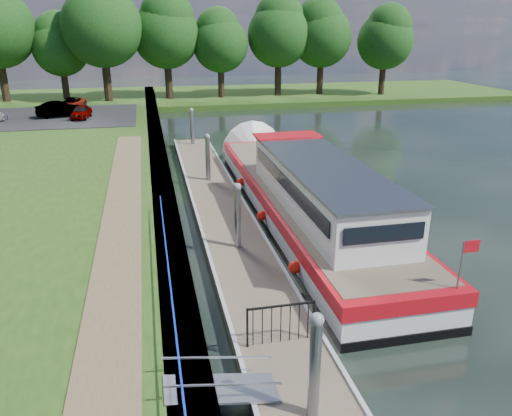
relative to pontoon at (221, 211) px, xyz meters
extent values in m
plane|color=black|center=(0.00, -13.00, -0.18)|extent=(160.00, 160.00, 0.00)
cube|color=#473D2D|center=(-2.55, 2.00, 0.20)|extent=(1.10, 90.00, 0.78)
cube|color=#244413|center=(12.00, 39.00, 0.12)|extent=(60.00, 18.00, 0.60)
cube|color=brown|center=(-4.40, -5.00, 0.62)|extent=(1.60, 40.00, 0.05)
cube|color=black|center=(-11.00, 25.00, 0.62)|extent=(14.00, 12.00, 0.06)
cube|color=#0C2DBF|center=(-2.75, -10.00, 1.29)|extent=(0.04, 18.00, 0.04)
cube|color=#0C2DBF|center=(-2.75, -10.00, 0.94)|extent=(0.03, 18.00, 0.03)
cylinder|color=#0C2DBF|center=(-2.75, -13.00, 0.95)|extent=(0.04, 0.04, 0.72)
cylinder|color=#0C2DBF|center=(-2.75, -11.00, 0.95)|extent=(0.04, 0.04, 0.72)
cylinder|color=#0C2DBF|center=(-2.75, -9.00, 0.95)|extent=(0.04, 0.04, 0.72)
cylinder|color=#0C2DBF|center=(-2.75, -7.00, 0.95)|extent=(0.04, 0.04, 0.72)
cylinder|color=#0C2DBF|center=(-2.75, -5.00, 0.95)|extent=(0.04, 0.04, 0.72)
cylinder|color=#0C2DBF|center=(-2.75, -3.00, 0.95)|extent=(0.04, 0.04, 0.72)
cylinder|color=#0C2DBF|center=(-2.75, -1.00, 0.95)|extent=(0.04, 0.04, 0.72)
cube|color=brown|center=(0.00, 0.00, 0.10)|extent=(2.50, 30.00, 0.24)
cube|color=#9EA0A3|center=(0.00, -12.00, -0.13)|extent=(2.30, 5.00, 0.30)
cube|color=#9EA0A3|center=(0.00, -4.00, -0.13)|extent=(2.30, 5.00, 0.30)
cube|color=#9EA0A3|center=(0.00, 4.00, -0.13)|extent=(2.30, 5.00, 0.30)
cube|color=#9EA0A3|center=(0.00, 12.00, -0.13)|extent=(2.30, 5.00, 0.30)
cube|color=#9EA0A3|center=(1.19, 0.00, 0.25)|extent=(0.12, 30.00, 0.06)
cube|color=#9EA0A3|center=(-1.19, 0.00, 0.25)|extent=(0.12, 30.00, 0.06)
cylinder|color=gray|center=(0.00, -13.50, 0.92)|extent=(0.26, 0.26, 3.40)
sphere|color=gray|center=(0.00, -13.50, 2.62)|extent=(0.30, 0.30, 0.30)
cylinder|color=gray|center=(0.00, -4.50, 0.92)|extent=(0.26, 0.26, 3.40)
sphere|color=gray|center=(0.00, -4.50, 2.62)|extent=(0.30, 0.30, 0.30)
cylinder|color=gray|center=(0.00, 4.50, 0.92)|extent=(0.26, 0.26, 3.40)
sphere|color=gray|center=(0.00, 4.50, 2.62)|extent=(0.30, 0.30, 0.30)
cylinder|color=gray|center=(0.00, 13.50, 0.92)|extent=(0.26, 0.26, 3.40)
sphere|color=gray|center=(0.00, 13.50, 2.62)|extent=(0.30, 0.30, 0.30)
cube|color=#A5A8AD|center=(-1.85, -12.50, 0.42)|extent=(2.58, 1.00, 0.43)
cube|color=#A5A8AD|center=(-1.85, -12.98, 0.92)|extent=(2.58, 0.04, 0.41)
cube|color=#A5A8AD|center=(-1.85, -12.02, 0.92)|extent=(2.58, 0.04, 0.41)
cube|color=black|center=(-0.90, -10.80, 0.80)|extent=(0.05, 0.05, 1.15)
cube|color=black|center=(0.90, -10.80, 0.80)|extent=(0.05, 0.05, 1.15)
cube|color=black|center=(0.00, -10.80, 1.34)|extent=(1.85, 0.05, 0.05)
cube|color=black|center=(-0.75, -10.80, 0.80)|extent=(0.02, 0.02, 1.10)
cube|color=black|center=(-0.50, -10.80, 0.80)|extent=(0.02, 0.02, 1.10)
cube|color=black|center=(-0.25, -10.80, 0.80)|extent=(0.02, 0.02, 1.10)
cube|color=black|center=(0.00, -10.80, 0.80)|extent=(0.02, 0.02, 1.10)
cube|color=black|center=(0.25, -10.80, 0.80)|extent=(0.02, 0.02, 1.10)
cube|color=black|center=(0.50, -10.80, 0.80)|extent=(0.02, 0.02, 1.10)
cube|color=black|center=(0.75, -10.80, 0.80)|extent=(0.02, 0.02, 1.10)
cube|color=black|center=(3.60, -1.12, -0.16)|extent=(4.00, 20.00, 0.55)
cube|color=silver|center=(3.60, -1.12, 0.44)|extent=(3.96, 19.90, 0.65)
cube|color=#B50C16|center=(3.60, -1.12, 1.00)|extent=(4.04, 20.00, 0.48)
cube|color=brown|center=(3.60, -1.12, 1.24)|extent=(3.68, 19.20, 0.04)
cone|color=silver|center=(3.60, 9.28, 0.37)|extent=(4.00, 1.50, 4.00)
cube|color=silver|center=(3.60, -3.62, 2.12)|extent=(3.00, 11.00, 1.75)
cube|color=gray|center=(3.60, -3.62, 3.04)|extent=(3.10, 11.20, 0.10)
cube|color=black|center=(2.08, -3.62, 2.37)|extent=(0.04, 10.00, 0.55)
cube|color=black|center=(5.12, -3.62, 2.37)|extent=(0.04, 10.00, 0.55)
cube|color=black|center=(3.60, 1.93, 2.37)|extent=(2.60, 0.04, 0.55)
cube|color=black|center=(3.60, -9.17, 2.37)|extent=(2.60, 0.04, 0.55)
cube|color=#B50C16|center=(3.60, 1.58, 3.12)|extent=(3.20, 1.60, 0.06)
cylinder|color=gray|center=(5.10, -10.82, 1.97)|extent=(0.05, 0.05, 1.50)
cube|color=#B50C16|center=(5.35, -10.82, 2.52)|extent=(0.50, 0.02, 0.35)
sphere|color=#FF1C0E|center=(1.48, -7.12, 0.47)|extent=(0.44, 0.44, 0.44)
sphere|color=#FF1C0E|center=(1.48, -2.12, 0.47)|extent=(0.44, 0.44, 0.44)
sphere|color=#FF1C0E|center=(1.48, 2.88, 0.47)|extent=(0.44, 0.44, 0.44)
imported|color=#594C47|center=(2.40, -7.08, 2.12)|extent=(0.49, 0.67, 1.72)
cylinder|color=#332316|center=(-17.49, 36.36, 2.52)|extent=(0.83, 0.83, 4.21)
cylinder|color=#332316|center=(-11.50, 36.87, 1.97)|extent=(0.70, 0.70, 3.10)
sphere|color=#123810|center=(-11.50, 36.87, 5.92)|extent=(5.85, 5.85, 5.85)
sphere|color=#123810|center=(-11.67, 37.04, 7.39)|extent=(4.65, 4.65, 4.65)
cylinder|color=#332316|center=(-6.89, 34.36, 2.56)|extent=(0.84, 0.84, 4.29)
sphere|color=#123810|center=(-6.89, 34.36, 8.04)|extent=(8.10, 8.10, 8.10)
sphere|color=#123810|center=(-6.84, 34.51, 10.07)|extent=(6.44, 6.44, 6.44)
cylinder|color=#332316|center=(-0.41, 36.36, 2.33)|extent=(0.79, 0.79, 3.83)
sphere|color=#123810|center=(-0.41, 36.36, 7.23)|extent=(7.24, 7.24, 7.24)
sphere|color=#123810|center=(-0.22, 36.13, 9.04)|extent=(5.75, 5.75, 5.75)
cylinder|color=#332316|center=(5.49, 36.09, 2.05)|extent=(0.72, 0.72, 3.26)
sphere|color=#123810|center=(5.49, 36.09, 6.21)|extent=(6.16, 6.16, 6.16)
sphere|color=#123810|center=(5.30, 36.34, 7.75)|extent=(4.89, 4.89, 4.89)
cylinder|color=#332316|center=(12.25, 36.38, 2.30)|extent=(0.78, 0.78, 3.77)
sphere|color=#123810|center=(12.25, 36.38, 7.12)|extent=(7.13, 7.13, 7.13)
sphere|color=#123810|center=(12.38, 36.62, 8.91)|extent=(5.66, 5.66, 5.66)
cylinder|color=#332316|center=(17.42, 36.40, 2.24)|extent=(0.77, 0.77, 3.65)
sphere|color=#123810|center=(17.42, 36.40, 6.90)|extent=(6.89, 6.89, 6.89)
sphere|color=#123810|center=(17.07, 36.41, 8.63)|extent=(5.47, 5.47, 5.47)
cylinder|color=#332316|center=(24.52, 34.52, 2.12)|extent=(0.74, 0.74, 3.41)
sphere|color=#123810|center=(24.52, 34.52, 6.47)|extent=(6.43, 6.43, 6.43)
sphere|color=#123810|center=(24.75, 34.30, 8.08)|extent=(5.11, 5.11, 5.11)
imported|color=#999999|center=(-8.56, 23.50, 1.20)|extent=(1.74, 3.38, 1.10)
imported|color=#999999|center=(-10.41, 24.68, 1.32)|extent=(4.27, 2.36, 1.33)
imported|color=#999999|center=(-10.11, 28.74, 1.20)|extent=(2.89, 4.31, 1.10)
camera|label=1|loc=(-3.04, -21.68, 8.19)|focal=35.00mm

